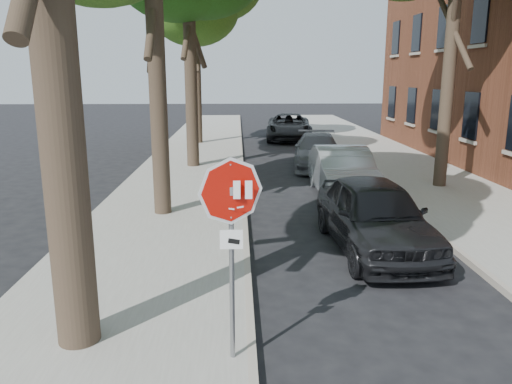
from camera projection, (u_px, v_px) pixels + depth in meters
The scene contains 11 objects.
ground at pixel (287, 364), 6.48m from camera, with size 120.00×120.00×0.00m, color black.
sidewalk_left at pixel (186, 177), 18.05m from camera, with size 4.00×55.00×0.12m, color gray.
sidewalk_right at pixel (418, 175), 18.35m from camera, with size 4.00×55.00×0.12m, color gray.
curb_left at pixel (243, 176), 18.12m from camera, with size 0.12×55.00×0.13m, color #9E9384.
curb_right at pixel (362, 175), 18.28m from camera, with size 0.12×55.00×0.13m, color #9E9384.
stop_sign at pixel (231, 221), 5.98m from camera, with size 0.76×0.34×2.61m.
tree_far at pixel (195, 3), 25.26m from camera, with size 5.29×4.91×9.33m.
car_a at pixel (375, 215), 10.54m from camera, with size 1.82×4.52×1.54m, color black.
car_b at pixel (343, 172), 15.26m from camera, with size 1.59×4.56×1.50m, color #9DA1A4.
car_c at pixel (318, 151), 20.03m from camera, with size 1.88×4.61×1.34m, color #505155.
car_d at pixel (289, 127), 28.60m from camera, with size 2.46×5.35×1.49m, color black.
Camera 1 is at (-0.61, -5.77, 3.66)m, focal length 35.00 mm.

